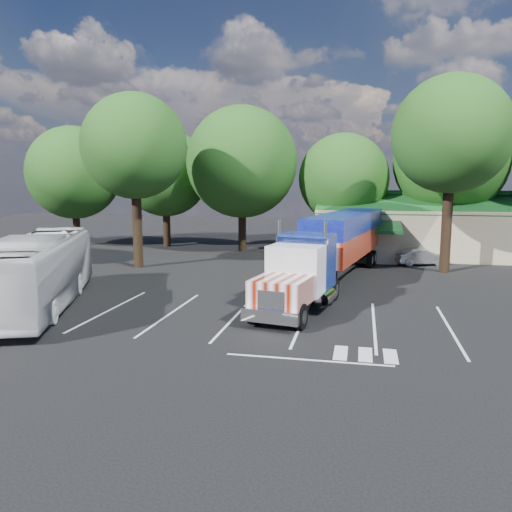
% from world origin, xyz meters
% --- Properties ---
extents(ground, '(120.00, 120.00, 0.00)m').
position_xyz_m(ground, '(0.00, 0.00, 0.00)').
color(ground, black).
rests_on(ground, ground).
extents(event_hall, '(24.20, 14.12, 5.55)m').
position_xyz_m(event_hall, '(13.74, 17.81, 2.21)').
color(event_hall, tan).
rests_on(event_hall, ground).
extents(tree_row_a, '(9.00, 9.00, 11.68)m').
position_xyz_m(tree_row_a, '(-22.00, 16.50, 7.16)').
color(tree_row_a, black).
rests_on(tree_row_a, ground).
extents(tree_row_b, '(8.40, 8.40, 11.35)m').
position_xyz_m(tree_row_b, '(-13.00, 17.80, 7.13)').
color(tree_row_b, black).
rests_on(tree_row_b, ground).
extents(tree_row_c, '(10.00, 10.00, 13.05)m').
position_xyz_m(tree_row_c, '(-5.00, 16.20, 8.04)').
color(tree_row_c, black).
rests_on(tree_row_c, ground).
extents(tree_row_d, '(8.00, 8.00, 10.60)m').
position_xyz_m(tree_row_d, '(4.00, 17.50, 6.58)').
color(tree_row_d, black).
rests_on(tree_row_d, ground).
extents(tree_row_e, '(9.60, 9.60, 12.90)m').
position_xyz_m(tree_row_e, '(13.00, 18.00, 8.09)').
color(tree_row_e, black).
rests_on(tree_row_e, ground).
extents(tree_near_left, '(7.60, 7.60, 12.65)m').
position_xyz_m(tree_near_left, '(-10.50, 6.00, 8.81)').
color(tree_near_left, black).
rests_on(tree_near_left, ground).
extents(tree_near_right, '(8.00, 8.00, 13.50)m').
position_xyz_m(tree_near_right, '(11.50, 8.50, 9.46)').
color(tree_near_right, black).
rests_on(tree_near_right, ground).
extents(semi_truck, '(6.49, 21.22, 4.42)m').
position_xyz_m(semi_truck, '(4.17, 3.29, 2.50)').
color(semi_truck, black).
rests_on(semi_truck, ground).
extents(woman, '(0.59, 0.76, 1.83)m').
position_xyz_m(woman, '(1.60, -2.03, 0.92)').
color(woman, black).
rests_on(woman, ground).
extents(bicycle, '(0.79, 1.96, 1.01)m').
position_xyz_m(bicycle, '(1.80, 1.16, 0.51)').
color(bicycle, black).
rests_on(bicycle, ground).
extents(tour_bus, '(7.69, 13.45, 3.69)m').
position_xyz_m(tour_bus, '(-10.17, -6.17, 1.84)').
color(tour_bus, silver).
rests_on(tour_bus, ground).
extents(silver_sedan, '(4.06, 2.45, 1.26)m').
position_xyz_m(silver_sedan, '(10.22, 11.30, 0.63)').
color(silver_sedan, '#9EA1A5').
rests_on(silver_sedan, ground).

